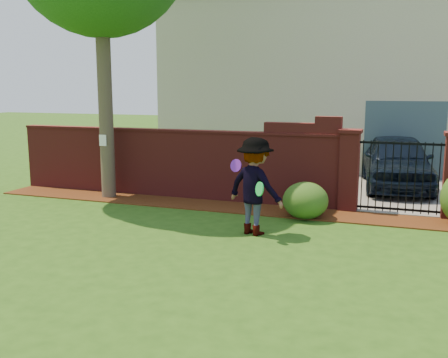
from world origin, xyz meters
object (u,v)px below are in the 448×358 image
(frisbee_purple, at_px, (236,166))
(frisbee_green, at_px, (260,189))
(car, at_px, (398,163))
(man, at_px, (254,187))

(frisbee_purple, distance_m, frisbee_green, 0.82)
(car, distance_m, frisbee_purple, 6.32)
(frisbee_green, bearing_deg, man, 120.86)
(car, relative_size, man, 2.36)
(car, xyz_separation_m, frisbee_purple, (-2.88, -5.60, 0.56))
(man, xyz_separation_m, frisbee_green, (0.22, -0.37, 0.04))
(man, height_order, frisbee_purple, man)
(car, relative_size, frisbee_purple, 17.60)
(frisbee_purple, bearing_deg, car, 62.82)
(car, height_order, frisbee_purple, car)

